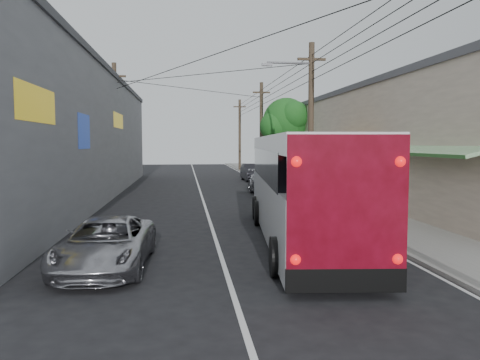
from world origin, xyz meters
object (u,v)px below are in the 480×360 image
object	(u,v)px
parked_car_far	(253,172)
parked_car_mid	(270,180)
pedestrian_far	(300,181)
jeepney	(106,244)
pedestrian_near	(317,189)
parked_suv	(271,183)
coach_bus	(301,187)

from	to	relation	value
parked_car_far	parked_car_mid	bearing A→B (deg)	-91.40
pedestrian_far	parked_car_mid	bearing A→B (deg)	-65.92
jeepney	parked_car_mid	xyz separation A→B (m)	(7.54, 18.53, 0.07)
parked_car_far	pedestrian_far	bearing A→B (deg)	-87.83
pedestrian_near	pedestrian_far	world-z (taller)	pedestrian_far
parked_suv	parked_car_far	distance (m)	10.78
parked_suv	pedestrian_near	distance (m)	5.60
pedestrian_near	parked_car_mid	bearing A→B (deg)	-62.66
jeepney	parked_suv	bearing A→B (deg)	68.32
coach_bus	pedestrian_far	distance (m)	11.31
jeepney	pedestrian_near	distance (m)	13.26
jeepney	pedestrian_near	size ratio (longest dim) A/B	2.84
coach_bus	parked_car_mid	world-z (taller)	coach_bus
parked_suv	pedestrian_near	xyz separation A→B (m)	(1.26, -5.45, 0.15)
parked_suv	parked_car_far	xyz separation A→B (m)	(0.46, 10.77, -0.05)
pedestrian_near	coach_bus	bearing A→B (deg)	92.19
jeepney	parked_suv	distance (m)	17.27
parked_car_far	pedestrian_near	size ratio (longest dim) A/B	2.72
parked_car_far	pedestrian_far	xyz separation A→B (m)	(0.80, -12.81, 0.29)
coach_bus	parked_car_far	size ratio (longest dim) A/B	2.74
parked_car_mid	pedestrian_far	size ratio (longest dim) A/B	2.31
parked_suv	parked_car_mid	size ratio (longest dim) A/B	1.30
parked_suv	parked_car_mid	bearing A→B (deg)	78.24
jeepney	pedestrian_far	world-z (taller)	pedestrian_far
jeepney	parked_car_mid	world-z (taller)	parked_car_mid
jeepney	parked_suv	size ratio (longest dim) A/B	0.85
parked_suv	parked_car_far	bearing A→B (deg)	85.14
parked_suv	pedestrian_far	size ratio (longest dim) A/B	2.99
parked_suv	parked_car_far	size ratio (longest dim) A/B	1.22
parked_car_mid	coach_bus	bearing A→B (deg)	-97.92
jeepney	pedestrian_near	world-z (taller)	pedestrian_near
coach_bus	pedestrian_near	size ratio (longest dim) A/B	7.44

